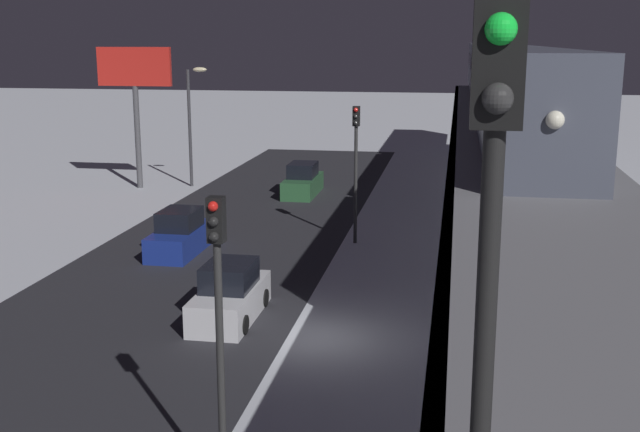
{
  "coord_description": "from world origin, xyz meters",
  "views": [
    {
      "loc": [
        -4.14,
        23.32,
        9.37
      ],
      "look_at": [
        1.91,
        -11.37,
        1.44
      ],
      "focal_mm": 44.16,
      "sensor_mm": 36.0,
      "label": 1
    }
  ],
  "objects": [
    {
      "name": "sedan_white",
      "position": [
        3.3,
        -1.39,
        0.78
      ],
      "size": [
        1.91,
        4.46,
        1.97
      ],
      "rotation": [
        0.0,
        0.0,
        3.14
      ],
      "color": "silver",
      "rests_on": "ground_plane"
    },
    {
      "name": "traffic_light_mid",
      "position": [
        0.4,
        -12.28,
        4.2
      ],
      "size": [
        0.32,
        0.44,
        6.4
      ],
      "color": "#2D2D2D",
      "rests_on": "ground_plane"
    },
    {
      "name": "traffic_light_near",
      "position": [
        0.4,
        9.05,
        4.2
      ],
      "size": [
        0.32,
        0.44,
        6.4
      ],
      "color": "#2D2D2D",
      "rests_on": "ground_plane"
    },
    {
      "name": "sedan_green",
      "position": [
        5.1,
        -23.44,
        0.8
      ],
      "size": [
        1.8,
        4.77,
        1.97
      ],
      "rotation": [
        0.0,
        0.0,
        3.14
      ],
      "color": "#2D6038",
      "rests_on": "ground_plane"
    },
    {
      "name": "elevated_railway",
      "position": [
        -6.3,
        0.0,
        4.87
      ],
      "size": [
        5.0,
        86.15,
        5.65
      ],
      "color": "slate",
      "rests_on": "ground_plane"
    },
    {
      "name": "subway_train",
      "position": [
        -6.4,
        -23.42,
        7.43
      ],
      "size": [
        2.94,
        55.47,
        3.4
      ],
      "color": "#4C5160",
      "rests_on": "elevated_railway"
    },
    {
      "name": "avenue_asphalt",
      "position": [
        6.5,
        0.0,
        0.0
      ],
      "size": [
        11.0,
        86.15,
        0.01
      ],
      "primitive_type": "cube",
      "color": "#28282D",
      "rests_on": "ground_plane"
    },
    {
      "name": "rail_signal",
      "position": [
        -4.41,
        17.68,
        8.38
      ],
      "size": [
        0.36,
        0.41,
        4.0
      ],
      "color": "black",
      "rests_on": "elevated_railway"
    },
    {
      "name": "sedan_blue",
      "position": [
        7.9,
        -9.23,
        0.8
      ],
      "size": [
        1.8,
        4.49,
        1.97
      ],
      "color": "navy",
      "rests_on": "ground_plane"
    },
    {
      "name": "street_lamp_far",
      "position": [
        12.57,
        -25.0,
        4.81
      ],
      "size": [
        1.35,
        0.44,
        7.65
      ],
      "color": "#38383D",
      "rests_on": "ground_plane"
    },
    {
      "name": "ground_plane",
      "position": [
        0.0,
        0.0,
        0.0
      ],
      "size": [
        240.0,
        240.0,
        0.0
      ],
      "primitive_type": "plane",
      "color": "silver"
    },
    {
      "name": "commercial_billboard",
      "position": [
        15.91,
        -23.91,
        6.83
      ],
      "size": [
        4.8,
        0.36,
        8.9
      ],
      "color": "#4C4C51",
      "rests_on": "ground_plane"
    }
  ]
}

